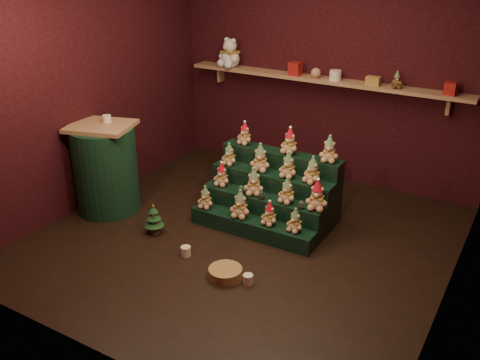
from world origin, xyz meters
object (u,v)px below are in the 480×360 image
Objects in this scene: snow_globe_b at (262,195)px; mug_left at (186,251)px; side_table at (106,168)px; brown_bear at (397,80)px; snow_globe_a at (241,190)px; mug_right at (248,279)px; wicker_basket at (225,273)px; riser_tier_front at (252,227)px; white_bear at (230,49)px; mini_christmas_tree at (154,219)px; snow_globe_c at (301,205)px.

snow_globe_b is 1.00m from mug_left.
side_table is 10.31× the size of mug_left.
snow_globe_b is at bearing -145.62° from brown_bear.
brown_bear is (1.12, 1.55, 1.01)m from snow_globe_a.
snow_globe_a reaches higher than mug_right.
snow_globe_b is 1.05m from wicker_basket.
white_bear is at bearing 127.40° from riser_tier_front.
side_table is at bearing 167.15° from mini_christmas_tree.
snow_globe_b is 1.81m from side_table.
snow_globe_b is 0.97× the size of snow_globe_c.
mini_christmas_tree is (-0.68, -0.66, -0.24)m from snow_globe_a.
riser_tier_front is 2.60m from white_bear.
riser_tier_front is 1.37× the size of side_table.
snow_globe_a is 0.09× the size of side_table.
riser_tier_front is 0.90m from mug_right.
snow_globe_b is 0.26× the size of mini_christmas_tree.
side_table is 2.24m from mug_right.
snow_globe_b is at bearing 79.83° from riser_tier_front.
riser_tier_front is 2.93× the size of white_bear.
white_bear is at bearing 125.04° from snow_globe_a.
white_bear is at bearing 111.67° from mug_left.
brown_bear is at bearing 74.23° from wicker_basket.
brown_bear reaches higher than mini_christmas_tree.
snow_globe_b is at bearing 65.94° from mug_left.
side_table is 3.28× the size of wicker_basket.
brown_bear is (0.41, 1.55, 1.01)m from snow_globe_c.
riser_tier_front is 0.36m from snow_globe_b.
side_table is 2.91× the size of mini_christmas_tree.
snow_globe_b is 1.16m from mini_christmas_tree.
white_bear reaches higher than side_table.
riser_tier_front is at bearing -144.04° from brown_bear.
snow_globe_c is 1.08m from wicker_basket.
snow_globe_b is (0.25, 0.00, -0.00)m from snow_globe_a.
wicker_basket is at bearing -12.84° from mug_left.
wicker_basket is at bearing -106.97° from snow_globe_c.
side_table reaches higher than snow_globe_b.
brown_bear is at bearing 50.77° from mini_christmas_tree.
snow_globe_c is 1.89m from brown_bear.
snow_globe_b is 0.47× the size of brown_bear.
mini_christmas_tree is (-0.93, -0.66, -0.23)m from snow_globe_b.
mug_left is at bearing -19.63° from mini_christmas_tree.
side_table is 2.31m from white_bear.
snow_globe_a is 0.20× the size of white_bear.
snow_globe_c reaches higher than riser_tier_front.
side_table is at bearing -168.70° from brown_bear.
snow_globe_a is at bearing 81.23° from mug_left.
mug_left is 0.21× the size of white_bear.
snow_globe_c is at bearing 18.36° from riser_tier_front.
snow_globe_a is 0.95× the size of mug_left.
side_table is (-1.72, -0.31, 0.42)m from riser_tier_front.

